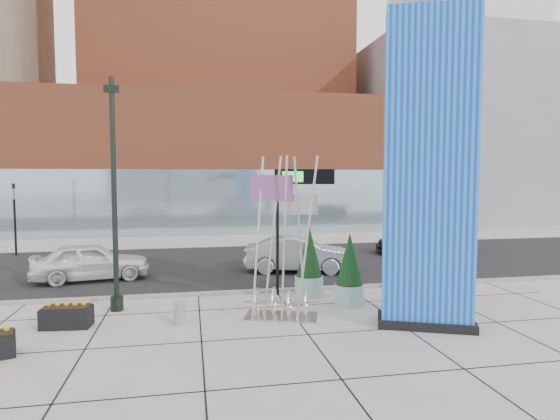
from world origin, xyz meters
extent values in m
plane|color=#9E9991|center=(0.00, 0.00, 0.00)|extent=(160.00, 160.00, 0.00)
cube|color=black|center=(0.00, 10.00, 0.01)|extent=(80.00, 12.00, 0.02)
cube|color=gray|center=(0.00, 4.00, 0.06)|extent=(80.00, 0.30, 0.12)
cube|color=#B05433|center=(1.00, 27.00, 5.50)|extent=(34.00, 10.00, 11.00)
cube|color=#8CA5B2|center=(1.00, 22.20, 2.50)|extent=(34.00, 0.60, 5.00)
cube|color=slate|center=(26.00, 32.00, 9.00)|extent=(20.00, 18.00, 18.00)
cube|color=#B2B7BC|center=(36.00, 48.00, 27.50)|extent=(16.00, 16.00, 55.00)
cube|color=blue|center=(4.66, -0.92, 4.67)|extent=(2.79, 1.94, 9.33)
cube|color=black|center=(4.66, -0.92, 0.13)|extent=(3.06, 2.21, 0.26)
cylinder|color=black|center=(-4.72, 2.54, 3.86)|extent=(0.17, 0.17, 7.72)
cylinder|color=black|center=(-4.72, 2.54, 0.24)|extent=(0.42, 0.42, 0.48)
cube|color=black|center=(-4.72, 2.54, 7.33)|extent=(0.50, 0.25, 0.21)
cube|color=silver|center=(0.56, 0.73, 0.03)|extent=(2.51, 1.78, 0.06)
cylinder|color=silver|center=(-0.16, 0.53, 2.58)|extent=(0.09, 0.09, 5.16)
cylinder|color=silver|center=(0.25, 0.89, 2.58)|extent=(0.09, 0.09, 5.16)
cylinder|color=silver|center=(0.66, 0.63, 2.58)|extent=(0.09, 0.09, 5.16)
cylinder|color=silver|center=(1.13, 0.94, 2.58)|extent=(0.09, 0.09, 5.16)
cylinder|color=silver|center=(1.39, 0.48, 2.58)|extent=(0.09, 0.09, 5.16)
torus|color=silver|center=(-0.21, 0.63, 0.50)|extent=(0.36, 0.92, 0.94)
torus|color=silver|center=(0.30, 0.84, 0.50)|extent=(0.36, 0.92, 0.94)
torus|color=silver|center=(0.82, 0.63, 0.50)|extent=(0.36, 0.92, 0.94)
torus|color=silver|center=(1.33, 0.84, 0.50)|extent=(0.36, 0.92, 0.94)
cube|color=red|center=(0.25, 0.73, 4.13)|extent=(1.32, 0.37, 0.83)
cube|color=silver|center=(1.18, 0.84, 3.61)|extent=(0.97, 0.46, 0.62)
cylinder|color=gray|center=(-2.61, 0.65, 0.35)|extent=(0.36, 0.36, 0.70)
cylinder|color=black|center=(0.96, 3.56, 2.35)|extent=(0.11, 0.11, 4.71)
cube|color=black|center=(1.97, 3.56, 4.48)|extent=(2.25, 0.55, 0.56)
cube|color=#19D833|center=(1.52, 3.44, 4.48)|extent=(0.78, 0.15, 0.39)
cylinder|color=#91C4C1|center=(7.00, 1.80, 0.37)|extent=(1.05, 1.05, 0.74)
cylinder|color=black|center=(7.00, 1.80, 0.74)|extent=(0.97, 0.97, 0.06)
cone|color=black|center=(7.00, 1.80, 1.68)|extent=(0.95, 0.95, 1.89)
cylinder|color=#91C4C1|center=(3.20, 1.80, 0.36)|extent=(1.02, 1.02, 0.71)
cylinder|color=black|center=(3.20, 1.80, 0.71)|extent=(0.94, 0.94, 0.06)
cone|color=black|center=(3.20, 1.80, 1.63)|extent=(0.92, 0.92, 1.83)
cylinder|color=#91C4C1|center=(2.12, 3.26, 0.37)|extent=(1.06, 1.06, 0.74)
cylinder|color=black|center=(2.12, 3.26, 0.74)|extent=(0.98, 0.98, 0.06)
cone|color=black|center=(2.12, 3.26, 1.70)|extent=(0.96, 0.96, 1.91)
cube|color=black|center=(-5.92, 1.00, 0.30)|extent=(1.46, 0.83, 0.60)
cube|color=black|center=(-5.92, 1.00, 0.62)|extent=(1.35, 0.72, 0.06)
imported|color=white|center=(-6.49, 7.50, 0.82)|extent=(5.05, 2.74, 1.63)
imported|color=#929599|center=(2.73, 7.52, 0.83)|extent=(5.32, 2.93, 1.66)
imported|color=black|center=(10.94, 11.21, 0.78)|extent=(5.57, 2.67, 1.57)
cylinder|color=black|center=(-12.00, 15.00, 1.60)|extent=(0.12, 0.12, 3.20)
imported|color=black|center=(-12.00, 15.00, 3.65)|extent=(0.15, 0.18, 0.90)
camera|label=1|loc=(-2.25, -13.62, 4.51)|focal=30.00mm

